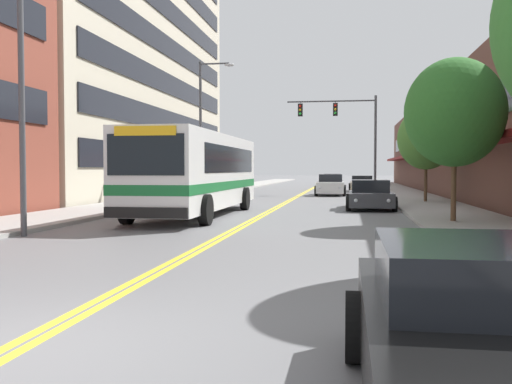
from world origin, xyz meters
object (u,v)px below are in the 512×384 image
object	(u,v)px
car_navy_moving_second	(332,181)
car_champagne_parked_right_mid	(362,184)
traffic_signal_mast	(346,124)
street_lamp_left_near	(29,37)
street_tree_right_far	(426,139)
street_lamp_left_far	(205,118)
car_dark_grey_parked_right_far	(370,196)
car_black_parked_right_foreground	(493,341)
car_white_moving_lead	(331,186)
street_tree_right_mid	(455,113)
city_bus	(198,170)
car_slate_blue_parked_left_near	(232,186)

from	to	relation	value
car_navy_moving_second	car_champagne_parked_right_mid	bearing A→B (deg)	-77.97
car_navy_moving_second	traffic_signal_mast	distance (m)	18.18
street_lamp_left_near	street_tree_right_far	distance (m)	20.70
street_lamp_left_far	street_tree_right_far	world-z (taller)	street_lamp_left_far
car_dark_grey_parked_right_far	street_lamp_left_far	xyz separation A→B (m)	(-9.30, 6.62, 4.17)
car_navy_moving_second	street_tree_right_far	size ratio (longest dim) A/B	0.97
car_black_parked_right_foreground	car_white_moving_lead	size ratio (longest dim) A/B	0.93
car_navy_moving_second	street_lamp_left_near	world-z (taller)	street_lamp_left_near
car_white_moving_lead	street_tree_right_far	size ratio (longest dim) A/B	0.91
car_black_parked_right_foreground	car_white_moving_lead	world-z (taller)	car_white_moving_lead
car_champagne_parked_right_mid	street_tree_right_far	distance (m)	16.52
car_champagne_parked_right_mid	street_tree_right_mid	distance (m)	27.65
car_dark_grey_parked_right_far	city_bus	bearing A→B (deg)	-146.96
city_bus	car_slate_blue_parked_left_near	bearing A→B (deg)	96.73
car_slate_blue_parked_left_near	traffic_signal_mast	bearing A→B (deg)	30.01
car_black_parked_right_foreground	street_lamp_left_far	world-z (taller)	street_lamp_left_far
car_slate_blue_parked_left_near	street_lamp_left_near	xyz separation A→B (m)	(-0.67, -23.42, 4.64)
car_navy_moving_second	street_lamp_left_far	distance (m)	27.86
car_slate_blue_parked_left_near	car_black_parked_right_foreground	distance (m)	34.46
car_black_parked_right_foreground	traffic_signal_mast	distance (m)	37.95
car_navy_moving_second	car_black_parked_right_foreground	bearing A→B (deg)	-87.28
car_navy_moving_second	street_lamp_left_far	bearing A→B (deg)	-104.07
car_slate_blue_parked_left_near	street_tree_right_far	world-z (taller)	street_tree_right_far
city_bus	traffic_signal_mast	distance (m)	21.20
city_bus	car_champagne_parked_right_mid	world-z (taller)	city_bus
car_white_moving_lead	traffic_signal_mast	world-z (taller)	traffic_signal_mast
car_navy_moving_second	street_tree_right_far	xyz separation A→B (m)	(5.60, -28.79, 2.77)
car_black_parked_right_foreground	street_lamp_left_near	xyz separation A→B (m)	(-9.36, 9.93, 4.68)
city_bus	car_black_parked_right_foreground	xyz separation A→B (m)	(6.81, -17.49, -1.15)
car_slate_blue_parked_left_near	car_champagne_parked_right_mid	xyz separation A→B (m)	(8.77, 9.14, -0.06)
car_champagne_parked_right_mid	car_navy_moving_second	distance (m)	13.04
car_slate_blue_parked_left_near	car_white_moving_lead	distance (m)	6.78
street_tree_right_mid	car_dark_grey_parked_right_far	bearing A→B (deg)	109.36
car_dark_grey_parked_right_far	street_lamp_left_far	bearing A→B (deg)	144.55
car_white_moving_lead	city_bus	bearing A→B (deg)	-104.60
city_bus	car_black_parked_right_foreground	world-z (taller)	city_bus
street_tree_right_far	street_tree_right_mid	bearing A→B (deg)	-93.01
traffic_signal_mast	car_dark_grey_parked_right_far	bearing A→B (deg)	-85.72
street_lamp_left_near	street_tree_right_mid	world-z (taller)	street_lamp_left_near
traffic_signal_mast	street_lamp_left_far	bearing A→B (deg)	-131.62
city_bus	street_lamp_left_near	bearing A→B (deg)	-108.63
city_bus	car_dark_grey_parked_right_far	bearing A→B (deg)	33.04
car_black_parked_right_foreground	street_lamp_left_near	size ratio (longest dim) A/B	0.46
car_black_parked_right_foreground	street_lamp_left_near	bearing A→B (deg)	133.28
car_dark_grey_parked_right_far	street_lamp_left_near	xyz separation A→B (m)	(-9.34, -11.97, 4.69)
car_slate_blue_parked_left_near	street_lamp_left_near	world-z (taller)	street_lamp_left_near
street_lamp_left_near	car_black_parked_right_foreground	bearing A→B (deg)	-46.72
car_slate_blue_parked_left_near	traffic_signal_mast	distance (m)	9.69
car_dark_grey_parked_right_far	car_navy_moving_second	distance (m)	33.44
city_bus	street_tree_right_mid	size ratio (longest dim) A/B	2.18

